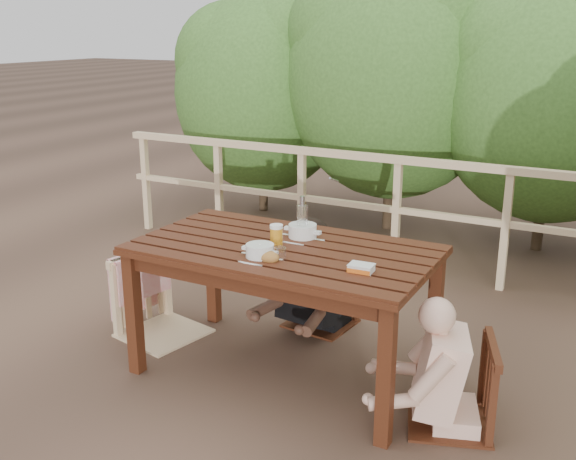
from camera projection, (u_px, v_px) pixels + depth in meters
The scene contains 16 objects.
ground at pixel (284, 371), 4.13m from camera, with size 60.00×60.00×0.00m, color brown.
table at pixel (284, 312), 4.01m from camera, with size 1.73×0.97×0.80m, color #39190C.
chair_left at pixel (160, 264), 4.48m from camera, with size 0.51×0.51×1.03m, color #D0B085.
chair_far at pixel (322, 267), 4.66m from camera, with size 0.43×0.43×0.87m, color #39190C.
chair_right at pixel (454, 346), 3.47m from camera, with size 0.45×0.45×0.90m, color #39190C.
woman at pixel (323, 241), 4.62m from camera, with size 0.50×0.62×1.24m, color black, non-canonical shape.
diner_right at pixel (462, 323), 3.42m from camera, with size 0.48×0.59×1.18m, color beige, non-canonical shape.
railing at pixel (396, 215), 5.67m from camera, with size 5.60×0.10×1.01m, color #D0B085.
hedge_row at pixel (489, 42), 6.09m from camera, with size 6.60×1.60×3.80m, color #365E23, non-canonical shape.
soup_near at pixel (260, 252), 3.70m from camera, with size 0.27×0.27×0.09m, color white.
soup_far at pixel (303, 232), 4.05m from camera, with size 0.29×0.29×0.10m, color silver.
bread_roll at pixel (269, 257), 3.65m from camera, with size 0.12×0.09×0.07m, color #A97F39.
beer_glass at pixel (276, 237), 3.87m from camera, with size 0.08×0.08×0.15m, color gold.
bottle at pixel (302, 219), 4.01m from camera, with size 0.07×0.07×0.28m, color silver.
tumbler at pixel (280, 254), 3.68m from camera, with size 0.07×0.07×0.08m, color silver.
butter_tub at pixel (361, 269), 3.49m from camera, with size 0.13×0.09×0.06m, color white.
Camera 1 is at (1.76, -3.25, 2.05)m, focal length 41.77 mm.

